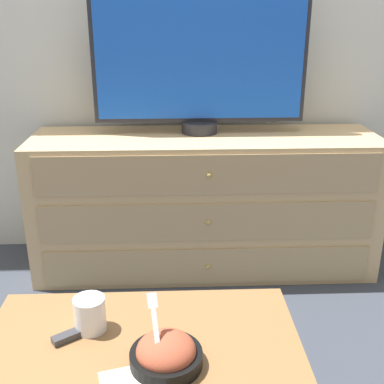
% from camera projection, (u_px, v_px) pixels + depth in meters
% --- Properties ---
extents(ground_plane, '(12.00, 12.00, 0.00)m').
position_uv_depth(ground_plane, '(187.00, 241.00, 2.74)').
color(ground_plane, '#383D47').
extents(dresser, '(1.64, 0.48, 0.68)m').
position_uv_depth(dresser, '(205.00, 203.00, 2.38)').
color(dresser, tan).
rests_on(dresser, ground_plane).
extents(tv, '(0.99, 0.17, 0.66)m').
position_uv_depth(tv, '(200.00, 60.00, 2.21)').
color(tv, '#232328').
rests_on(tv, dresser).
extents(coffee_table, '(0.82, 0.52, 0.45)m').
position_uv_depth(coffee_table, '(142.00, 371.00, 1.23)').
color(coffee_table, olive).
rests_on(coffee_table, ground_plane).
extents(takeout_bowl, '(0.17, 0.17, 0.17)m').
position_uv_depth(takeout_bowl, '(166.00, 354.00, 1.14)').
color(takeout_bowl, black).
rests_on(takeout_bowl, coffee_table).
extents(drink_cup, '(0.08, 0.08, 0.09)m').
position_uv_depth(drink_cup, '(90.00, 316.00, 1.26)').
color(drink_cup, white).
rests_on(drink_cup, coffee_table).
extents(remote_control, '(0.13, 0.10, 0.02)m').
position_uv_depth(remote_control, '(78.00, 332.00, 1.25)').
color(remote_control, '#38383D').
rests_on(remote_control, coffee_table).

